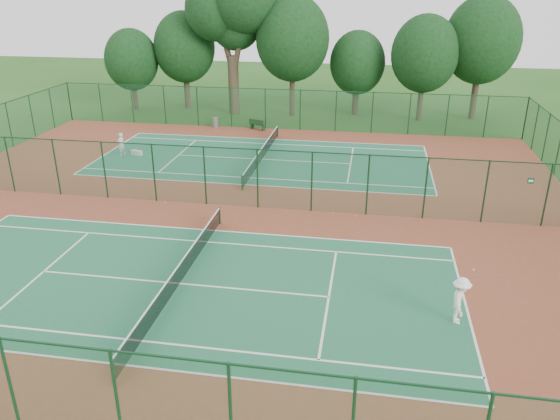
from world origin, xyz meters
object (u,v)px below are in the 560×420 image
object	(u,v)px
player_far	(121,144)
bench	(257,124)
player_near	(460,300)
trash_bin	(215,123)
kit_bag	(137,153)
big_tree	(233,9)

from	to	relation	value
player_far	bench	distance (m)	12.39
player_near	player_far	world-z (taller)	player_near
player_near	player_far	size ratio (longest dim) A/B	1.10
trash_bin	kit_bag	size ratio (longest dim) A/B	0.98
kit_bag	big_tree	size ratio (longest dim) A/B	0.07
player_far	bench	size ratio (longest dim) A/B	1.08
trash_bin	bench	size ratio (longest dim) A/B	0.56
trash_bin	big_tree	world-z (taller)	big_tree
bench	big_tree	size ratio (longest dim) A/B	0.12
trash_bin	big_tree	size ratio (longest dim) A/B	0.06
player_near	player_far	bearing A→B (deg)	55.73
player_near	trash_bin	distance (m)	32.47
player_far	bench	xyz separation A→B (m)	(8.38, 9.12, -0.38)
kit_bag	big_tree	xyz separation A→B (m)	(3.93, 14.98, 9.52)
player_far	bench	bearing A→B (deg)	158.48
kit_bag	big_tree	distance (m)	18.18
player_far	trash_bin	xyz separation A→B (m)	(4.54, 9.34, -0.43)
trash_bin	player_far	bearing A→B (deg)	-115.91
player_far	big_tree	size ratio (longest dim) A/B	0.13
kit_bag	big_tree	bearing A→B (deg)	96.63
player_near	big_tree	world-z (taller)	big_tree
bench	player_far	bearing A→B (deg)	-109.15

